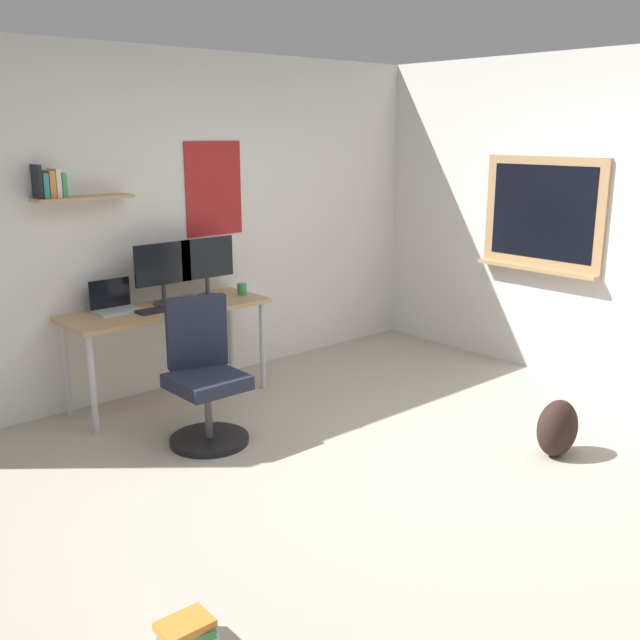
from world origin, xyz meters
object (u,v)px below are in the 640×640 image
(keyboard, at_px, (162,309))
(book_stack_on_floor, at_px, (186,633))
(office_chair, at_px, (204,381))
(backpack, at_px, (557,428))
(laptop, at_px, (114,304))
(monitor_secondary, at_px, (207,263))
(coffee_mug, at_px, (242,289))
(monitor_primary, at_px, (163,269))
(desk, at_px, (167,317))
(computer_mouse, at_px, (195,302))

(keyboard, xyz_separation_m, book_stack_on_floor, (-1.28, -2.39, -0.69))
(office_chair, relative_size, keyboard, 2.57)
(office_chair, distance_m, backpack, 2.28)
(laptop, relative_size, monitor_secondary, 0.67)
(office_chair, distance_m, monitor_secondary, 1.22)
(office_chair, relative_size, book_stack_on_floor, 3.80)
(coffee_mug, bearing_deg, book_stack_on_floor, -129.73)
(book_stack_on_floor, bearing_deg, laptop, 68.67)
(keyboard, xyz_separation_m, backpack, (1.42, -2.39, -0.56))
(keyboard, relative_size, coffee_mug, 4.02)
(monitor_primary, xyz_separation_m, book_stack_on_floor, (-1.40, -2.55, -0.95))
(monitor_secondary, height_order, coffee_mug, monitor_secondary)
(desk, relative_size, monitor_primary, 3.30)
(monitor_secondary, height_order, backpack, monitor_secondary)
(laptop, height_order, book_stack_on_floor, laptop)
(laptop, relative_size, computer_mouse, 2.98)
(office_chair, xyz_separation_m, monitor_secondary, (0.61, 0.87, 0.60))
(laptop, relative_size, monitor_primary, 0.67)
(monitor_secondary, xyz_separation_m, backpack, (0.92, -2.55, -0.82))
(coffee_mug, relative_size, backpack, 0.25)
(laptop, relative_size, book_stack_on_floor, 1.24)
(office_chair, height_order, coffee_mug, office_chair)
(computer_mouse, xyz_separation_m, backpack, (1.14, -2.39, -0.57))
(monitor_secondary, bearing_deg, coffee_mug, -24.16)
(computer_mouse, relative_size, coffee_mug, 1.13)
(desk, distance_m, computer_mouse, 0.23)
(office_chair, bearing_deg, monitor_secondary, 55.07)
(monitor_primary, distance_m, keyboard, 0.33)
(monitor_primary, bearing_deg, backpack, -62.86)
(desk, height_order, computer_mouse, computer_mouse)
(desk, bearing_deg, laptop, 158.21)
(desk, xyz_separation_m, backpack, (1.34, -2.46, -0.48))
(desk, distance_m, laptop, 0.39)
(monitor_primary, height_order, keyboard, monitor_primary)
(monitor_secondary, relative_size, coffee_mug, 5.04)
(desk, height_order, monitor_secondary, monitor_secondary)
(computer_mouse, bearing_deg, monitor_primary, 135.90)
(desk, xyz_separation_m, laptop, (-0.35, 0.14, 0.13))
(backpack, relative_size, book_stack_on_floor, 1.47)
(keyboard, bearing_deg, backpack, -59.25)
(desk, distance_m, coffee_mug, 0.68)
(keyboard, bearing_deg, computer_mouse, 0.00)
(monitor_secondary, distance_m, book_stack_on_floor, 3.25)
(keyboard, bearing_deg, monitor_primary, 54.27)
(keyboard, height_order, coffee_mug, coffee_mug)
(office_chair, xyz_separation_m, keyboard, (0.11, 0.71, 0.34))
(coffee_mug, relative_size, book_stack_on_floor, 0.37)
(office_chair, xyz_separation_m, coffee_mug, (0.85, 0.76, 0.37))
(desk, height_order, laptop, laptop)
(office_chair, bearing_deg, computer_mouse, 61.27)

